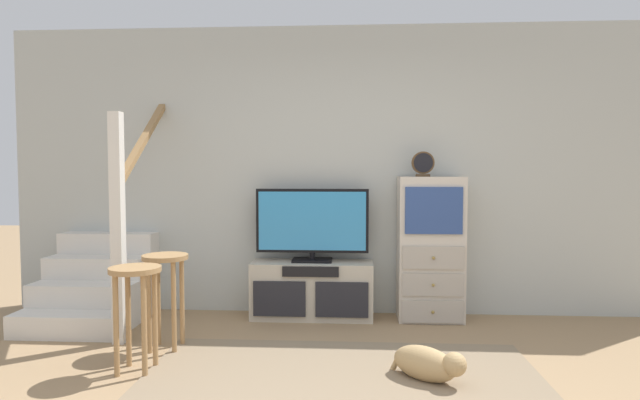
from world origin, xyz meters
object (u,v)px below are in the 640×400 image
at_px(dog, 428,364).
at_px(desk_clock, 423,164).
at_px(media_console, 312,290).
at_px(bar_stool_near, 135,294).
at_px(television, 312,223).
at_px(side_cabinet, 430,249).
at_px(bar_stool_far, 165,279).

bearing_deg(dog, desk_clock, 84.27).
relative_size(media_console, dog, 2.32).
bearing_deg(media_console, desk_clock, -0.28).
bearing_deg(bar_stool_near, television, 52.05).
relative_size(side_cabinet, desk_clock, 5.78).
bearing_deg(bar_stool_far, bar_stool_near, -95.23).
relative_size(media_console, television, 1.08).
distance_m(side_cabinet, dog, 1.53).
bearing_deg(media_console, television, 90.00).
xyz_separation_m(media_console, television, (0.00, 0.02, 0.61)).
bearing_deg(media_console, bar_stool_near, -128.43).
bearing_deg(dog, bar_stool_near, 178.41).
bearing_deg(bar_stool_near, dog, -1.59).
distance_m(television, desk_clock, 1.13).
bearing_deg(desk_clock, television, 178.35).
bearing_deg(dog, side_cabinet, 81.30).
distance_m(media_console, side_cabinet, 1.14).
relative_size(media_console, side_cabinet, 0.85).
height_order(television, dog, television).
bearing_deg(media_console, side_cabinet, 0.54).
bearing_deg(dog, media_console, 121.10).
bearing_deg(television, desk_clock, -1.65).
height_order(television, bar_stool_near, television).
height_order(bar_stool_far, dog, bar_stool_far).
distance_m(media_console, television, 0.61).
distance_m(media_console, dog, 1.66).
bearing_deg(bar_stool_far, side_cabinet, 23.54).
relative_size(television, bar_stool_far, 1.43).
relative_size(television, side_cabinet, 0.79).
xyz_separation_m(media_console, side_cabinet, (1.07, 0.01, 0.39)).
bearing_deg(media_console, dog, -58.90).
xyz_separation_m(television, dog, (0.85, -1.44, -0.76)).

